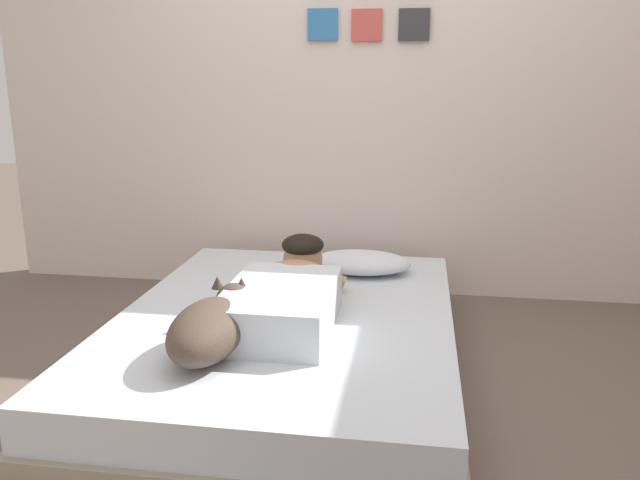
% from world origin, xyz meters
% --- Properties ---
extents(ground_plane, '(12.91, 12.91, 0.00)m').
position_xyz_m(ground_plane, '(0.00, 0.00, 0.00)').
color(ground_plane, '#66564C').
extents(back_wall, '(4.46, 0.12, 2.50)m').
position_xyz_m(back_wall, '(-0.00, 1.38, 1.25)').
color(back_wall, silver).
rests_on(back_wall, ground).
extents(bed, '(1.47, 1.99, 0.27)m').
position_xyz_m(bed, '(-0.24, 0.19, 0.13)').
color(bed, gray).
rests_on(bed, ground).
extents(pillow, '(0.52, 0.32, 0.11)m').
position_xyz_m(pillow, '(0.03, 0.81, 0.33)').
color(pillow, silver).
rests_on(pillow, bed).
extents(person_lying, '(0.43, 0.92, 0.27)m').
position_xyz_m(person_lying, '(-0.22, 0.14, 0.38)').
color(person_lying, silver).
rests_on(person_lying, bed).
extents(dog, '(0.26, 0.57, 0.21)m').
position_xyz_m(dog, '(-0.42, -0.27, 0.38)').
color(dog, '#4C3D33').
rests_on(dog, bed).
extents(coffee_cup, '(0.12, 0.09, 0.07)m').
position_xyz_m(coffee_cup, '(-0.15, 0.53, 0.31)').
color(coffee_cup, white).
rests_on(coffee_cup, bed).
extents(cell_phone, '(0.07, 0.14, 0.01)m').
position_xyz_m(cell_phone, '(-0.19, -0.01, 0.28)').
color(cell_phone, black).
rests_on(cell_phone, bed).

